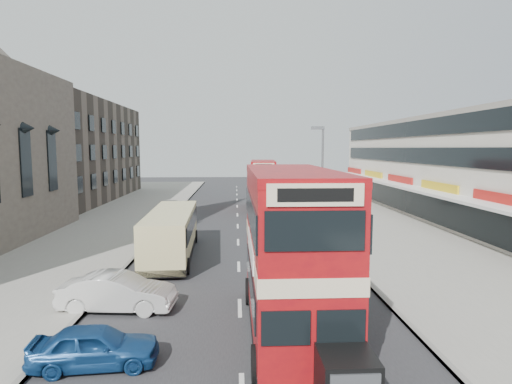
% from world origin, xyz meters
% --- Properties ---
extents(ground, '(160.00, 160.00, 0.00)m').
position_xyz_m(ground, '(0.00, 0.00, 0.00)').
color(ground, '#28282B').
rests_on(ground, ground).
extents(road_surface, '(12.00, 90.00, 0.01)m').
position_xyz_m(road_surface, '(0.00, 20.00, 0.01)').
color(road_surface, '#28282B').
rests_on(road_surface, ground).
extents(pavement_right, '(12.00, 90.00, 0.15)m').
position_xyz_m(pavement_right, '(12.00, 20.00, 0.07)').
color(pavement_right, gray).
rests_on(pavement_right, ground).
extents(pavement_left, '(12.00, 90.00, 0.15)m').
position_xyz_m(pavement_left, '(-12.00, 20.00, 0.07)').
color(pavement_left, gray).
rests_on(pavement_left, ground).
extents(kerb_left, '(0.20, 90.00, 0.16)m').
position_xyz_m(kerb_left, '(-6.10, 20.00, 0.07)').
color(kerb_left, gray).
rests_on(kerb_left, ground).
extents(kerb_right, '(0.20, 90.00, 0.16)m').
position_xyz_m(kerb_right, '(6.10, 20.00, 0.07)').
color(kerb_right, gray).
rests_on(kerb_right, ground).
extents(brick_terrace, '(14.00, 28.00, 12.00)m').
position_xyz_m(brick_terrace, '(-22.00, 38.00, 6.00)').
color(brick_terrace, '#66594C').
rests_on(brick_terrace, ground).
extents(commercial_row, '(9.90, 46.20, 9.30)m').
position_xyz_m(commercial_row, '(19.95, 22.00, 4.70)').
color(commercial_row, beige).
rests_on(commercial_row, ground).
extents(street_lamp, '(1.00, 0.20, 8.12)m').
position_xyz_m(street_lamp, '(6.52, 18.00, 4.78)').
color(street_lamp, slate).
rests_on(street_lamp, ground).
extents(bus_main, '(2.80, 10.07, 5.55)m').
position_xyz_m(bus_main, '(1.75, -0.37, 2.92)').
color(bus_main, black).
rests_on(bus_main, ground).
extents(bus_second, '(2.90, 9.13, 4.97)m').
position_xyz_m(bus_second, '(2.76, 29.81, 2.61)').
color(bus_second, black).
rests_on(bus_second, ground).
extents(coach, '(2.83, 9.74, 2.56)m').
position_xyz_m(coach, '(-3.96, 10.31, 1.51)').
color(coach, black).
rests_on(coach, ground).
extents(car_left_near, '(3.80, 1.79, 1.26)m').
position_xyz_m(car_left_near, '(-4.31, -2.41, 0.63)').
color(car_left_near, navy).
rests_on(car_left_near, ground).
extents(car_left_front, '(4.65, 1.97, 1.49)m').
position_xyz_m(car_left_front, '(-4.86, 2.00, 0.75)').
color(car_left_front, silver).
rests_on(car_left_front, ground).
extents(car_right_a, '(5.07, 2.58, 1.41)m').
position_xyz_m(car_right_a, '(5.29, 14.03, 0.70)').
color(car_right_a, maroon).
rests_on(car_right_a, ground).
extents(car_right_b, '(4.47, 2.52, 1.18)m').
position_xyz_m(car_right_b, '(4.86, 20.76, 0.59)').
color(car_right_b, '#CD4214').
rests_on(car_right_b, ground).
extents(car_right_c, '(3.71, 1.64, 1.24)m').
position_xyz_m(car_right_c, '(5.36, 31.83, 0.62)').
color(car_right_c, '#5074A1').
rests_on(car_right_c, ground).
extents(pedestrian_near, '(0.69, 0.63, 1.55)m').
position_xyz_m(pedestrian_near, '(7.92, 14.17, 0.92)').
color(pedestrian_near, gray).
rests_on(pedestrian_near, pavement_right).
extents(pedestrian_far, '(0.94, 0.44, 1.56)m').
position_xyz_m(pedestrian_far, '(8.49, 31.23, 0.93)').
color(pedestrian_far, gray).
rests_on(pedestrian_far, pavement_right).
extents(cyclist, '(0.75, 1.95, 1.88)m').
position_xyz_m(cyclist, '(3.64, 20.49, 0.62)').
color(cyclist, gray).
rests_on(cyclist, ground).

